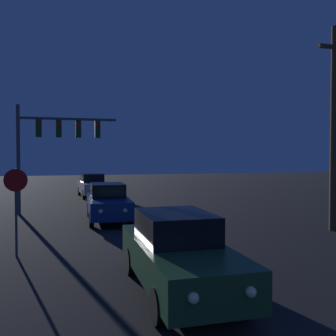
% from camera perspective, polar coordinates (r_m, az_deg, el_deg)
% --- Properties ---
extents(car_near, '(1.81, 4.80, 1.68)m').
position_cam_1_polar(car_near, '(8.29, 1.53, -12.74)').
color(car_near, '#1E4728').
rests_on(car_near, ground_plane).
extents(car_mid, '(1.90, 4.83, 1.68)m').
position_cam_1_polar(car_mid, '(17.30, -9.13, -5.18)').
color(car_mid, navy).
rests_on(car_mid, ground_plane).
extents(car_far, '(2.07, 4.87, 1.68)m').
position_cam_1_polar(car_far, '(27.75, -11.44, -2.60)').
color(car_far, beige).
rests_on(car_far, ground_plane).
extents(traffic_signal_mast, '(5.02, 0.30, 5.53)m').
position_cam_1_polar(traffic_signal_mast, '(20.17, -17.23, 4.46)').
color(traffic_signal_mast, '#4C4C51').
rests_on(traffic_signal_mast, ground_plane).
extents(stop_sign, '(0.66, 0.07, 2.55)m').
position_cam_1_polar(stop_sign, '(11.70, -22.17, -4.01)').
color(stop_sign, '#4C4C51').
rests_on(stop_sign, ground_plane).
extents(utility_pole, '(1.44, 0.28, 7.96)m').
position_cam_1_polar(utility_pole, '(16.07, 23.97, 5.91)').
color(utility_pole, brown).
rests_on(utility_pole, ground_plane).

